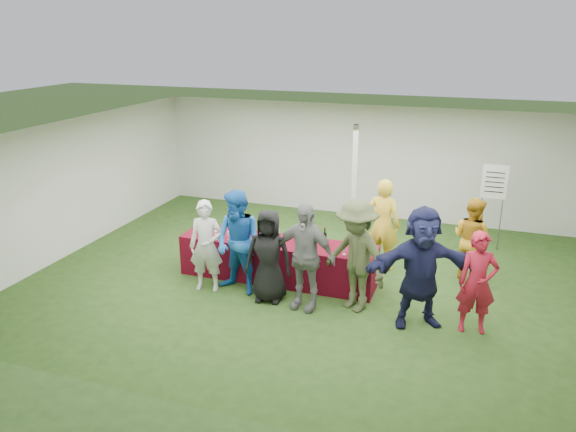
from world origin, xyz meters
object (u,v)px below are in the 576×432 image
(dump_bucket, at_px, (364,252))
(staff_pourer, at_px, (383,224))
(serving_table, at_px, (278,260))
(wine_list_sign, at_px, (494,188))
(customer_4, at_px, (356,256))
(customer_2, at_px, (269,256))
(staff_back, at_px, (472,239))
(customer_1, at_px, (239,243))
(customer_6, at_px, (477,283))
(customer_3, at_px, (304,256))
(customer_5, at_px, (421,267))
(customer_0, at_px, (206,246))

(dump_bucket, distance_m, staff_pourer, 1.35)
(serving_table, relative_size, wine_list_sign, 2.00)
(dump_bucket, distance_m, customer_4, 0.44)
(customer_2, bearing_deg, wine_list_sign, 39.67)
(staff_back, bearing_deg, customer_2, 66.86)
(customer_1, xyz_separation_m, customer_6, (3.91, -0.04, -0.12))
(customer_3, height_order, customer_4, customer_4)
(dump_bucket, xyz_separation_m, customer_5, (1.00, -0.60, 0.12))
(customer_4, bearing_deg, staff_pourer, 116.10)
(customer_0, distance_m, customer_3, 1.82)
(serving_table, xyz_separation_m, customer_1, (-0.45, -0.71, 0.54))
(serving_table, height_order, customer_2, customer_2)
(serving_table, relative_size, customer_6, 2.25)
(customer_2, relative_size, customer_5, 0.83)
(customer_1, bearing_deg, customer_3, 6.93)
(wine_list_sign, distance_m, customer_3, 4.69)
(wine_list_sign, bearing_deg, customer_4, -120.34)
(customer_2, xyz_separation_m, customer_4, (1.44, 0.16, 0.13))
(customer_2, bearing_deg, customer_0, 172.17)
(serving_table, xyz_separation_m, customer_0, (-1.03, -0.79, 0.44))
(customer_0, bearing_deg, customer_3, -14.61)
(customer_6, bearing_deg, serving_table, 157.58)
(wine_list_sign, xyz_separation_m, customer_6, (-0.17, -3.59, -0.52))
(staff_pourer, distance_m, customer_3, 2.20)
(customer_6, bearing_deg, staff_pourer, 122.88)
(customer_4, bearing_deg, customer_1, -148.56)
(customer_3, height_order, customer_5, customer_5)
(dump_bucket, relative_size, customer_3, 0.13)
(staff_pourer, relative_size, customer_6, 1.11)
(wine_list_sign, height_order, staff_pourer, wine_list_sign)
(staff_back, bearing_deg, customer_1, 61.29)
(customer_5, bearing_deg, dump_bucket, 125.18)
(staff_pourer, relative_size, customer_4, 0.95)
(customer_0, xyz_separation_m, customer_2, (1.17, -0.02, -0.01))
(customer_2, relative_size, customer_4, 0.86)
(customer_4, relative_size, customer_5, 0.97)
(serving_table, bearing_deg, customer_2, -80.13)
(staff_back, relative_size, customer_0, 0.95)
(customer_3, relative_size, customer_5, 0.94)
(dump_bucket, relative_size, staff_pourer, 0.13)
(dump_bucket, bearing_deg, customer_0, -167.90)
(customer_2, bearing_deg, customer_6, -5.57)
(serving_table, distance_m, wine_list_sign, 4.70)
(customer_3, bearing_deg, customer_6, 10.55)
(staff_pourer, relative_size, staff_back, 1.15)
(serving_table, bearing_deg, customer_4, -22.35)
(serving_table, distance_m, customer_2, 0.93)
(staff_pourer, distance_m, customer_2, 2.49)
(customer_6, bearing_deg, customer_5, 174.79)
(serving_table, bearing_deg, customer_3, -47.94)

